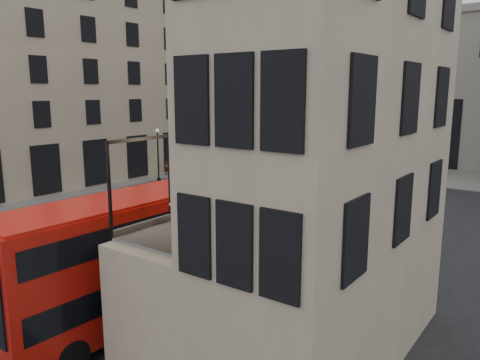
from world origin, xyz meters
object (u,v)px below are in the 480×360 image
Objects in this scene: cafe_chair_d at (327,188)px; bus_near at (149,246)px; cyclist at (243,216)px; cafe_table_far at (278,185)px; traffic_light_near at (261,189)px; cafe_chair_c at (276,205)px; bicycle at (206,206)px; car_a at (266,184)px; cafe_table_mid at (224,192)px; bus_far at (275,146)px; street_lamp_b at (334,151)px; pedestrian_b at (283,158)px; cafe_chair_b at (252,210)px; pedestrian_d at (443,165)px; cafe_table_near at (177,210)px; pedestrian_a at (258,157)px; car_c at (236,170)px; car_b at (310,175)px; pedestrian_e at (167,167)px; street_lamp_a at (158,159)px; traffic_light_far at (236,150)px; pedestrian_c at (364,161)px; cafe_chair_a at (197,230)px.

bus_near is at bearing -132.83° from cafe_chair_d.
cafe_table_far is (7.17, -7.40, 4.11)m from cyclist.
cafe_chair_c reaches higher than traffic_light_near.
cafe_chair_d reaches higher than bicycle.
cafe_table_mid reaches higher than car_a.
cafe_table_far is (18.28, -29.01, 2.41)m from bus_far.
street_lamp_b is at bearing 103.59° from bus_near.
cafe_chair_d is at bearing -82.15° from pedestrian_b.
bus_near is 13.71× the size of cafe_chair_b.
bicycle is at bearing 177.50° from traffic_light_near.
bicycle is (-5.05, 0.22, -2.00)m from traffic_light_near.
cafe_table_near is at bearing 137.33° from pedestrian_d.
pedestrian_a is (-3.36, 1.52, -1.74)m from bus_far.
pedestrian_b reaches higher than car_c.
car_a is at bearing 121.28° from traffic_light_near.
car_b is 2.02× the size of pedestrian_e.
street_lamp_a is 2.88× the size of pedestrian_b.
cafe_chair_c is (2.05, 0.43, -0.28)m from cafe_table_mid.
street_lamp_a reaches higher than cafe_table_near.
bicycle is at bearing 115.10° from pedestrian_d.
bus_far is 37.86m from cafe_chair_b.
cyclist is 2.72× the size of cafe_table_far.
bus_near is at bearing -82.62° from car_b.
traffic_light_far reaches higher than car_a.
traffic_light_near is at bearing -48.81° from traffic_light_far.
pedestrian_b reaches higher than pedestrian_c.
car_c is 2.53× the size of pedestrian_e.
pedestrian_d is at bearing 95.43° from cafe_chair_d.
cafe_table_far reaches higher than pedestrian_e.
car_b is 10.48m from pedestrian_b.
cafe_chair_d is at bearing -68.81° from car_b.
cafe_chair_a is at bearing 139.39° from pedestrian_d.
bicycle is at bearing -99.08° from pedestrian_b.
cafe_chair_c is (24.43, -17.64, 2.49)m from street_lamp_a.
cafe_table_mid is at bearing 137.21° from pedestrian_d.
cafe_chair_b reaches higher than car_c.
bus_far reaches higher than traffic_light_far.
cafe_table_mid is 0.96× the size of cafe_chair_a.
pedestrian_c is at bearing 106.01° from cafe_chair_b.
street_lamp_b is 1.10× the size of car_c.
car_c is at bearing 126.36° from pedestrian_e.
cafe_table_near is at bearing -127.33° from cafe_chair_b.
pedestrian_d is at bearing 45.75° from street_lamp_a.
car_b is at bearing 115.35° from cafe_chair_c.
bicycle is at bearing 149.41° from cafe_chair_d.
cafe_table_mid is 1.86m from cafe_chair_b.
car_b is at bearing -69.95° from pedestrian_b.
traffic_light_near is 16.34m from cafe_table_near.
cafe_chair_b is at bearing -19.03° from cafe_table_mid.
cyclist is 0.97× the size of pedestrian_d.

